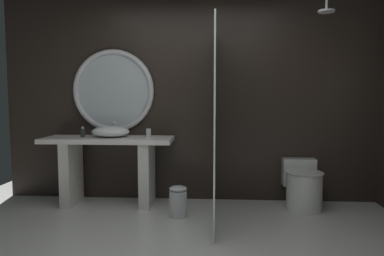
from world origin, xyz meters
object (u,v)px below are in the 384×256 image
Objects in this scene: tumbler_cup at (148,133)px; waste_bin at (178,201)px; vessel_sink at (111,132)px; toilet at (303,186)px; soap_dispenser at (83,133)px; rain_shower_head at (326,8)px; round_wall_mirror at (113,91)px.

tumbler_cup reaches higher than waste_bin.
vessel_sink reaches higher than toilet.
soap_dispenser is at bearing -179.97° from toilet.
vessel_sink is 2.80m from rain_shower_head.
rain_shower_head is 0.84× the size of waste_bin.
vessel_sink is 0.34m from soap_dispenser.
toilet is at bearing 119.64° from rain_shower_head.
round_wall_mirror is 1.68× the size of toilet.
vessel_sink reaches higher than soap_dispenser.
vessel_sink is 1.57× the size of rain_shower_head.
tumbler_cup is at bearing 171.55° from rain_shower_head.
tumbler_cup is 0.17× the size of toilet.
waste_bin is (0.89, -0.65, -1.21)m from round_wall_mirror.
waste_bin is at bearing -26.56° from vessel_sink.
soap_dispenser is at bearing 175.15° from rain_shower_head.
soap_dispenser is 0.65m from round_wall_mirror.
vessel_sink is at bearing 179.31° from toilet.
tumbler_cup is at bearing 178.21° from toilet.
round_wall_mirror reaches higher than soap_dispenser.
tumbler_cup is 1.94m from toilet.
vessel_sink is 3.58× the size of soap_dispenser.
toilet is at bearing -6.07° from round_wall_mirror.
toilet is at bearing -1.79° from tumbler_cup.
soap_dispenser reaches higher than waste_bin.
vessel_sink is 0.54m from round_wall_mirror.
vessel_sink is 0.46m from tumbler_cup.
toilet is at bearing 15.74° from waste_bin.
tumbler_cup is 0.30× the size of waste_bin.
tumbler_cup is (0.46, 0.03, -0.01)m from vessel_sink.
toilet is (2.30, -0.03, -0.62)m from vessel_sink.
tumbler_cup is at bearing 131.36° from waste_bin.
rain_shower_head is at bearing -6.19° from vessel_sink.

